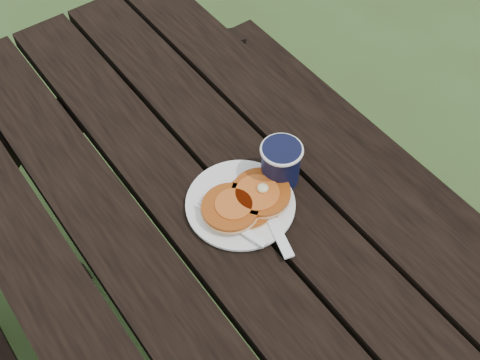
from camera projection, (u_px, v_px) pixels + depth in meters
picnic_table at (249, 357)px, 1.39m from camera, size 1.36×1.80×0.75m
plate at (240, 204)px, 1.18m from camera, size 0.26×0.26×0.01m
pancake_stack at (247, 201)px, 1.16m from camera, size 0.18×0.12×0.04m
knife at (271, 219)px, 1.15m from camera, size 0.07×0.18×0.00m
fork at (242, 229)px, 1.13m from camera, size 0.07×0.16×0.01m
coffee_cup at (281, 161)px, 1.18m from camera, size 0.09×0.09×0.09m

